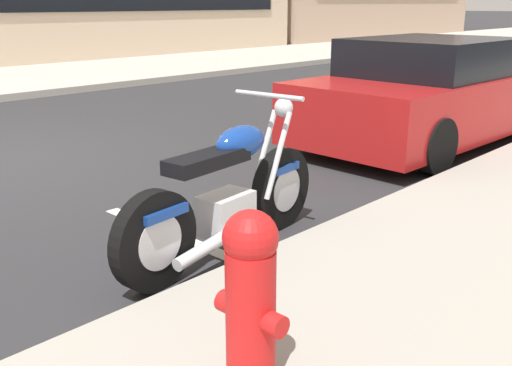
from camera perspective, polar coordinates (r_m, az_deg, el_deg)
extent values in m
cube|color=#ADA89E|center=(20.08, 0.90, 12.06)|extent=(120.00, 5.00, 0.14)
cube|color=silver|center=(4.64, -6.17, -5.66)|extent=(0.12, 2.20, 0.01)
cylinder|color=black|center=(4.83, 2.44, -0.51)|extent=(0.67, 0.18, 0.66)
cylinder|color=silver|center=(4.83, 2.44, -0.51)|extent=(0.38, 0.16, 0.36)
cylinder|color=black|center=(3.84, -9.73, -5.49)|extent=(0.67, 0.18, 0.66)
cylinder|color=silver|center=(3.84, -9.73, -5.49)|extent=(0.38, 0.16, 0.36)
cube|color=silver|center=(4.31, -2.93, -2.94)|extent=(0.42, 0.30, 0.30)
cube|color=black|center=(4.05, -4.66, 2.19)|extent=(0.70, 0.29, 0.10)
ellipsoid|color=navy|center=(4.31, -1.48, 3.94)|extent=(0.50, 0.29, 0.24)
cube|color=navy|center=(3.80, -9.32, -2.73)|extent=(0.38, 0.22, 0.06)
cube|color=navy|center=(4.77, 2.33, 1.52)|extent=(0.33, 0.19, 0.06)
cylinder|color=silver|center=(4.67, 0.74, 2.90)|extent=(0.34, 0.08, 0.65)
cylinder|color=silver|center=(4.59, 2.14, 2.64)|extent=(0.34, 0.08, 0.65)
cylinder|color=silver|center=(4.51, 1.23, 8.42)|extent=(0.10, 0.62, 0.04)
sphere|color=silver|center=(4.69, 2.68, 7.26)|extent=(0.15, 0.15, 0.15)
cylinder|color=silver|center=(4.05, -4.14, -5.81)|extent=(0.71, 0.16, 0.16)
cube|color=#AD1919|center=(8.17, 16.48, 7.42)|extent=(4.20, 1.94, 0.73)
cube|color=black|center=(8.02, 16.51, 11.55)|extent=(2.04, 1.73, 0.46)
cylinder|color=black|center=(9.79, 16.06, 7.65)|extent=(0.63, 0.24, 0.62)
cylinder|color=black|center=(7.55, 5.71, 5.63)|extent=(0.63, 0.24, 0.62)
cylinder|color=black|center=(6.64, 16.79, 3.43)|extent=(0.63, 0.24, 0.62)
cylinder|color=black|center=(12.61, 23.16, 8.92)|extent=(0.63, 0.25, 0.62)
cylinder|color=red|center=(2.64, -0.51, -13.01)|extent=(0.22, 0.22, 0.65)
sphere|color=red|center=(2.47, -0.54, -5.28)|extent=(0.24, 0.24, 0.24)
cylinder|color=red|center=(2.71, -2.69, -11.38)|extent=(0.10, 0.08, 0.10)
cylinder|color=red|center=(2.54, 1.83, -13.45)|extent=(0.10, 0.08, 0.10)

